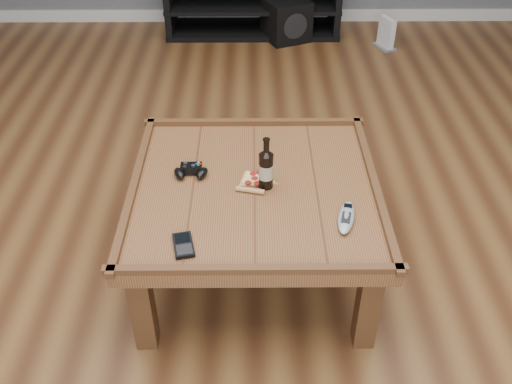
{
  "coord_description": "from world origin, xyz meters",
  "views": [
    {
      "loc": [
        -0.01,
        -1.85,
        1.83
      ],
      "look_at": [
        0.0,
        -0.13,
        0.52
      ],
      "focal_mm": 40.0,
      "sensor_mm": 36.0,
      "label": 1
    }
  ],
  "objects_px": {
    "game_console": "(386,34)",
    "pizza_slice": "(254,181)",
    "coffee_table": "(255,197)",
    "beer_bottle": "(266,168)",
    "smartphone": "(183,245)",
    "media_console": "(253,3)",
    "game_controller": "(191,171)",
    "remote_control": "(346,217)",
    "subwoofer": "(286,20)"
  },
  "relations": [
    {
      "from": "game_controller",
      "to": "pizza_slice",
      "type": "bearing_deg",
      "value": -12.7
    },
    {
      "from": "media_console",
      "to": "subwoofer",
      "type": "height_order",
      "value": "media_console"
    },
    {
      "from": "game_controller",
      "to": "media_console",
      "type": "bearing_deg",
      "value": 83.92
    },
    {
      "from": "coffee_table",
      "to": "game_console",
      "type": "height_order",
      "value": "coffee_table"
    },
    {
      "from": "media_console",
      "to": "beer_bottle",
      "type": "distance_m",
      "value": 2.77
    },
    {
      "from": "pizza_slice",
      "to": "smartphone",
      "type": "bearing_deg",
      "value": -110.26
    },
    {
      "from": "pizza_slice",
      "to": "game_console",
      "type": "relative_size",
      "value": 0.96
    },
    {
      "from": "pizza_slice",
      "to": "beer_bottle",
      "type": "bearing_deg",
      "value": -13.82
    },
    {
      "from": "game_controller",
      "to": "smartphone",
      "type": "height_order",
      "value": "game_controller"
    },
    {
      "from": "coffee_table",
      "to": "media_console",
      "type": "xyz_separation_m",
      "value": [
        0.0,
        2.75,
        -0.15
      ]
    },
    {
      "from": "game_controller",
      "to": "subwoofer",
      "type": "relative_size",
      "value": 0.38
    },
    {
      "from": "media_console",
      "to": "pizza_slice",
      "type": "height_order",
      "value": "media_console"
    },
    {
      "from": "media_console",
      "to": "subwoofer",
      "type": "relative_size",
      "value": 3.33
    },
    {
      "from": "pizza_slice",
      "to": "subwoofer",
      "type": "distance_m",
      "value": 2.61
    },
    {
      "from": "subwoofer",
      "to": "game_console",
      "type": "bearing_deg",
      "value": -37.17
    },
    {
      "from": "beer_bottle",
      "to": "game_console",
      "type": "distance_m",
      "value": 2.65
    },
    {
      "from": "remote_control",
      "to": "subwoofer",
      "type": "xyz_separation_m",
      "value": [
        -0.07,
        2.82,
        -0.31
      ]
    },
    {
      "from": "game_console",
      "to": "subwoofer",
      "type": "bearing_deg",
      "value": 144.47
    },
    {
      "from": "media_console",
      "to": "smartphone",
      "type": "bearing_deg",
      "value": -94.67
    },
    {
      "from": "beer_bottle",
      "to": "game_controller",
      "type": "bearing_deg",
      "value": 165.28
    },
    {
      "from": "game_console",
      "to": "coffee_table",
      "type": "bearing_deg",
      "value": -135.25
    },
    {
      "from": "coffee_table",
      "to": "remote_control",
      "type": "distance_m",
      "value": 0.41
    },
    {
      "from": "remote_control",
      "to": "game_console",
      "type": "bearing_deg",
      "value": 88.78
    },
    {
      "from": "pizza_slice",
      "to": "coffee_table",
      "type": "bearing_deg",
      "value": -69.24
    },
    {
      "from": "beer_bottle",
      "to": "game_controller",
      "type": "xyz_separation_m",
      "value": [
        -0.31,
        0.08,
        -0.07
      ]
    },
    {
      "from": "subwoofer",
      "to": "media_console",
      "type": "bearing_deg",
      "value": 127.51
    },
    {
      "from": "coffee_table",
      "to": "subwoofer",
      "type": "bearing_deg",
      "value": 84.13
    },
    {
      "from": "coffee_table",
      "to": "media_console",
      "type": "bearing_deg",
      "value": 90.0
    },
    {
      "from": "pizza_slice",
      "to": "subwoofer",
      "type": "relative_size",
      "value": 0.55
    },
    {
      "from": "media_console",
      "to": "game_console",
      "type": "relative_size",
      "value": 5.86
    },
    {
      "from": "coffee_table",
      "to": "media_console",
      "type": "distance_m",
      "value": 2.75
    },
    {
      "from": "pizza_slice",
      "to": "remote_control",
      "type": "relative_size",
      "value": 1.12
    },
    {
      "from": "pizza_slice",
      "to": "game_console",
      "type": "distance_m",
      "value": 2.64
    },
    {
      "from": "beer_bottle",
      "to": "pizza_slice",
      "type": "xyz_separation_m",
      "value": [
        -0.05,
        0.02,
        -0.08
      ]
    },
    {
      "from": "pizza_slice",
      "to": "smartphone",
      "type": "xyz_separation_m",
      "value": [
        -0.25,
        -0.38,
        0.0
      ]
    },
    {
      "from": "game_controller",
      "to": "remote_control",
      "type": "xyz_separation_m",
      "value": [
        0.6,
        -0.29,
        -0.01
      ]
    },
    {
      "from": "media_console",
      "to": "game_controller",
      "type": "distance_m",
      "value": 2.69
    },
    {
      "from": "smartphone",
      "to": "remote_control",
      "type": "relative_size",
      "value": 0.67
    },
    {
      "from": "smartphone",
      "to": "game_console",
      "type": "bearing_deg",
      "value": 52.82
    },
    {
      "from": "pizza_slice",
      "to": "subwoofer",
      "type": "xyz_separation_m",
      "value": [
        0.27,
        2.58,
        -0.3
      ]
    },
    {
      "from": "coffee_table",
      "to": "beer_bottle",
      "type": "relative_size",
      "value": 4.56
    },
    {
      "from": "beer_bottle",
      "to": "game_console",
      "type": "height_order",
      "value": "beer_bottle"
    },
    {
      "from": "game_console",
      "to": "pizza_slice",
      "type": "bearing_deg",
      "value": -135.49
    },
    {
      "from": "media_console",
      "to": "game_controller",
      "type": "bearing_deg",
      "value": -95.62
    },
    {
      "from": "coffee_table",
      "to": "smartphone",
      "type": "bearing_deg",
      "value": -125.33
    },
    {
      "from": "game_controller",
      "to": "smartphone",
      "type": "distance_m",
      "value": 0.44
    },
    {
      "from": "subwoofer",
      "to": "remote_control",
      "type": "bearing_deg",
      "value": -112.12
    },
    {
      "from": "game_controller",
      "to": "pizza_slice",
      "type": "xyz_separation_m",
      "value": [
        0.26,
        -0.06,
        -0.01
      ]
    },
    {
      "from": "coffee_table",
      "to": "pizza_slice",
      "type": "distance_m",
      "value": 0.07
    },
    {
      "from": "remote_control",
      "to": "game_console",
      "type": "xyz_separation_m",
      "value": [
        0.7,
        2.63,
        -0.36
      ]
    }
  ]
}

